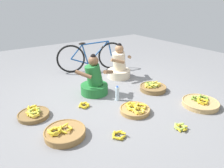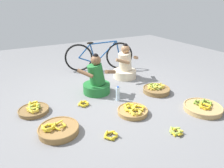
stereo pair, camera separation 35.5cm
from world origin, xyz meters
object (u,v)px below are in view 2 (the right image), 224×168
banana_basket_near_vendor (34,110)px  banana_basket_near_bicycle (203,108)px  loose_bananas_back_left (111,135)px  loose_bananas_mid_right (176,131)px  vendor_woman_front (97,81)px  banana_basket_back_right (156,89)px  vendor_woman_behind (125,67)px  banana_basket_front_right (133,111)px  water_bottle (118,94)px  bicycle_leaning (99,56)px  loose_bananas_mid_left (83,104)px  banana_basket_front_center (58,129)px

banana_basket_near_vendor → banana_basket_near_bicycle: banana_basket_near_bicycle is taller
loose_bananas_back_left → loose_bananas_mid_right: 0.90m
vendor_woman_front → banana_basket_back_right: size_ratio=1.49×
vendor_woman_behind → loose_bananas_mid_right: (-0.52, -2.13, -0.22)m
banana_basket_back_right → banana_basket_near_vendor: bearing=170.8°
banana_basket_front_right → loose_bananas_back_left: bearing=-148.8°
banana_basket_front_right → banana_basket_back_right: bearing=27.4°
water_bottle → banana_basket_near_vendor: bearing=168.1°
loose_bananas_back_left → banana_basket_back_right: bearing=29.0°
bicycle_leaning → water_bottle: bicycle_leaning is taller
banana_basket_near_vendor → banana_basket_back_right: bearing=-9.2°
vendor_woman_behind → water_bottle: bearing=-128.7°
bicycle_leaning → loose_bananas_mid_left: 1.91m
vendor_woman_behind → loose_bananas_mid_left: vendor_woman_behind is taller
banana_basket_front_right → vendor_woman_behind: bearing=62.2°
banana_basket_front_center → water_bottle: (1.20, 0.44, 0.07)m
vendor_woman_front → bicycle_leaning: bearing=61.9°
banana_basket_near_vendor → loose_bananas_back_left: banana_basket_near_vendor is taller
banana_basket_front_right → banana_basket_back_right: (0.85, 0.44, 0.01)m
bicycle_leaning → loose_bananas_back_left: bicycle_leaning is taller
bicycle_leaning → banana_basket_near_bicycle: (0.59, -2.67, -0.31)m
banana_basket_front_right → banana_basket_back_right: size_ratio=0.94×
vendor_woman_behind → banana_basket_near_bicycle: vendor_woman_behind is taller
vendor_woman_behind → vendor_woman_front: bearing=-155.3°
banana_basket_back_right → loose_bananas_mid_right: size_ratio=2.46×
banana_basket_back_right → vendor_woman_behind: bearing=96.4°
banana_basket_front_right → loose_bananas_mid_right: bearing=-72.4°
banana_basket_front_center → loose_bananas_back_left: size_ratio=2.46×
loose_bananas_mid_left → bicycle_leaning: bearing=55.7°
vendor_woman_front → loose_bananas_mid_left: size_ratio=3.51×
banana_basket_near_vendor → loose_bananas_back_left: 1.40m
banana_basket_front_center → banana_basket_back_right: (2.03, 0.37, 0.00)m
banana_basket_near_bicycle → vendor_woman_behind: bearing=99.6°
vendor_woman_front → water_bottle: size_ratio=2.81×
loose_bananas_mid_left → water_bottle: 0.63m
vendor_woman_behind → water_bottle: vendor_woman_behind is taller
vendor_woman_front → bicycle_leaning: vendor_woman_front is taller
loose_bananas_back_left → banana_basket_near_bicycle: bearing=-4.0°
vendor_woman_front → bicycle_leaning: (0.64, 1.20, 0.11)m
banana_basket_near_bicycle → loose_bananas_mid_right: size_ratio=2.88×
banana_basket_near_bicycle → loose_bananas_mid_right: 0.87m
banana_basket_back_right → bicycle_leaning: bearing=102.2°
banana_basket_front_right → loose_bananas_mid_right: banana_basket_front_right is taller
vendor_woman_front → banana_basket_front_right: 1.03m
vendor_woman_front → water_bottle: bearing=-69.0°
bicycle_leaning → banana_basket_front_center: bearing=-127.9°
vendor_woman_behind → banana_basket_back_right: size_ratio=1.52×
vendor_woman_front → loose_bananas_mid_right: 1.77m
vendor_woman_behind → banana_basket_near_vendor: bearing=-164.0°
banana_basket_near_bicycle → bicycle_leaning: bearing=102.5°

